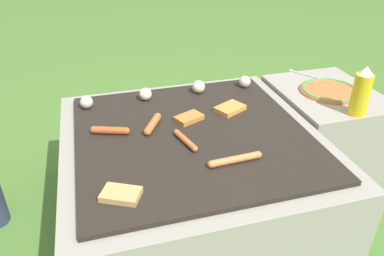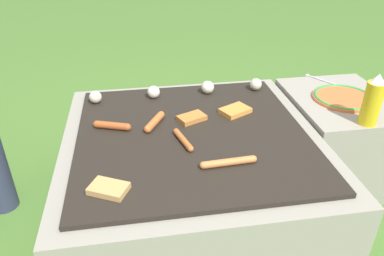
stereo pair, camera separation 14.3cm
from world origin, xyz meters
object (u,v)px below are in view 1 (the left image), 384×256
Objects in this scene: plate_colorful at (330,90)px; fork_utensil at (307,75)px; condiment_bottle at (361,92)px; sausage_front_center at (185,140)px.

plate_colorful reaches higher than fork_utensil.
plate_colorful is 0.21m from fork_utensil.
fork_utensil is at bearing 88.43° from plate_colorful.
fork_utensil is (0.03, 0.43, -0.10)m from condiment_bottle.
condiment_bottle reaches higher than plate_colorful.
plate_colorful is 0.24m from condiment_bottle.
sausage_front_center reaches higher than plate_colorful.
condiment_bottle reaches higher than fork_utensil.
condiment_bottle is at bearing -95.35° from plate_colorful.
sausage_front_center is 0.77× the size of fork_utensil.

